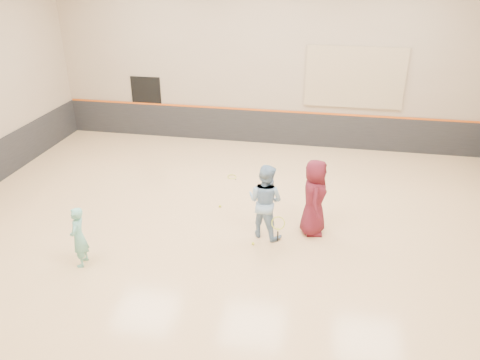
% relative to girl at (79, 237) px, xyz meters
% --- Properties ---
extents(room, '(15.04, 12.04, 6.22)m').
position_rel_girl_xyz_m(room, '(3.02, 2.06, 0.12)').
color(room, tan).
rests_on(room, ground).
extents(wainscot_back, '(14.90, 0.04, 1.20)m').
position_rel_girl_xyz_m(wainscot_back, '(3.02, 8.03, -0.09)').
color(wainscot_back, '#232326').
rests_on(wainscot_back, floor).
extents(accent_stripe, '(14.90, 0.03, 0.06)m').
position_rel_girl_xyz_m(accent_stripe, '(3.02, 8.02, 0.53)').
color(accent_stripe, '#D85914').
rests_on(accent_stripe, wall_back).
extents(acoustic_panel, '(3.20, 0.08, 2.00)m').
position_rel_girl_xyz_m(acoustic_panel, '(5.82, 8.01, 1.81)').
color(acoustic_panel, tan).
rests_on(acoustic_panel, wall_back).
extents(doorway, '(1.10, 0.05, 2.20)m').
position_rel_girl_xyz_m(doorway, '(-1.48, 8.04, 0.41)').
color(doorway, black).
rests_on(doorway, floor).
extents(girl, '(0.40, 0.55, 1.38)m').
position_rel_girl_xyz_m(girl, '(0.00, 0.00, 0.00)').
color(girl, '#6CBCAC').
rests_on(girl, floor).
extents(instructor, '(1.09, 0.98, 1.84)m').
position_rel_girl_xyz_m(instructor, '(3.74, 1.91, 0.23)').
color(instructor, '#84A9CD').
rests_on(instructor, floor).
extents(young_man, '(0.68, 0.98, 1.90)m').
position_rel_girl_xyz_m(young_man, '(4.86, 2.26, 0.26)').
color(young_man, '#5B1522').
rests_on(young_man, floor).
extents(held_racket, '(0.50, 0.50, 0.54)m').
position_rel_girl_xyz_m(held_racket, '(4.10, 1.56, -0.11)').
color(held_racket, gold).
rests_on(held_racket, instructor).
extents(spare_racket, '(0.61, 0.61, 0.10)m').
position_rel_girl_xyz_m(spare_racket, '(2.31, 4.96, -0.64)').
color(spare_racket, '#C2D12E').
rests_on(spare_racket, floor).
extents(ball_under_racket, '(0.07, 0.07, 0.07)m').
position_rel_girl_xyz_m(ball_under_racket, '(3.54, 1.43, -0.66)').
color(ball_under_racket, yellow).
rests_on(ball_under_racket, floor).
extents(ball_in_hand, '(0.07, 0.07, 0.07)m').
position_rel_girl_xyz_m(ball_in_hand, '(5.11, 2.19, 0.47)').
color(ball_in_hand, '#AEC72E').
rests_on(ball_in_hand, young_man).
extents(ball_beside_spare, '(0.07, 0.07, 0.07)m').
position_rel_girl_xyz_m(ball_beside_spare, '(2.38, 3.05, -0.66)').
color(ball_beside_spare, '#DFEE37').
rests_on(ball_beside_spare, floor).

